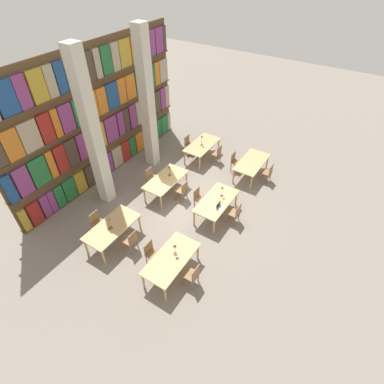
{
  "coord_description": "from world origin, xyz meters",
  "views": [
    {
      "loc": [
        -7.45,
        -4.86,
        8.35
      ],
      "look_at": [
        0.0,
        -0.12,
        0.67
      ],
      "focal_mm": 28.0,
      "sensor_mm": 36.0,
      "label": 1
    }
  ],
  "objects_px": {
    "reading_table_2": "(252,163)",
    "chair_5": "(235,161)",
    "reading_table_0": "(171,260)",
    "laptop": "(220,207)",
    "chair_8": "(182,190)",
    "chair_11": "(189,144)",
    "pillar_left": "(93,134)",
    "reading_table_5": "(202,146)",
    "chair_10": "(217,153)",
    "chair_3": "(199,198)",
    "chair_1": "(152,253)",
    "desk_lamp_0": "(175,248)",
    "desk_lamp_2": "(109,222)",
    "reading_table_4": "(166,180)",
    "pillar_center": "(147,103)",
    "reading_table_1": "(216,202)",
    "chair_9": "(152,177)",
    "desk_lamp_1": "(222,190)",
    "chair_2": "(235,213)",
    "chair_0": "(192,275)",
    "reading_table_3": "(112,228)",
    "chair_6": "(131,240)",
    "chair_4": "(268,172)",
    "desk_lamp_4": "(202,139)",
    "desk_lamp_3": "(169,169)",
    "chair_7": "(98,222)"
  },
  "relations": [
    {
      "from": "reading_table_0",
      "to": "laptop",
      "type": "height_order",
      "value": "laptop"
    },
    {
      "from": "chair_0",
      "to": "desk_lamp_2",
      "type": "distance_m",
      "value": 3.29
    },
    {
      "from": "chair_4",
      "to": "desk_lamp_4",
      "type": "relative_size",
      "value": 1.78
    },
    {
      "from": "reading_table_0",
      "to": "chair_11",
      "type": "distance_m",
      "value": 7.05
    },
    {
      "from": "reading_table_1",
      "to": "chair_9",
      "type": "relative_size",
      "value": 2.21
    },
    {
      "from": "reading_table_1",
      "to": "chair_9",
      "type": "height_order",
      "value": "chair_9"
    },
    {
      "from": "pillar_left",
      "to": "chair_6",
      "type": "xyz_separation_m",
      "value": [
        -1.52,
        -2.64,
        -2.51
      ]
    },
    {
      "from": "pillar_center",
      "to": "chair_5",
      "type": "height_order",
      "value": "pillar_center"
    },
    {
      "from": "desk_lamp_3",
      "to": "chair_10",
      "type": "distance_m",
      "value": 2.97
    },
    {
      "from": "chair_5",
      "to": "chair_11",
      "type": "height_order",
      "value": "same"
    },
    {
      "from": "reading_table_0",
      "to": "chair_8",
      "type": "distance_m",
      "value": 3.56
    },
    {
      "from": "reading_table_3",
      "to": "chair_6",
      "type": "relative_size",
      "value": 2.21
    },
    {
      "from": "reading_table_2",
      "to": "reading_table_5",
      "type": "xyz_separation_m",
      "value": [
        0.04,
        2.58,
        0.0
      ]
    },
    {
      "from": "chair_8",
      "to": "chair_11",
      "type": "xyz_separation_m",
      "value": [
        3.08,
        1.66,
        0.0
      ]
    },
    {
      "from": "pillar_center",
      "to": "reading_table_4",
      "type": "bearing_deg",
      "value": -128.26
    },
    {
      "from": "pillar_left",
      "to": "laptop",
      "type": "bearing_deg",
      "value": -74.54
    },
    {
      "from": "chair_11",
      "to": "chair_6",
      "type": "bearing_deg",
      "value": 14.88
    },
    {
      "from": "chair_2",
      "to": "chair_9",
      "type": "xyz_separation_m",
      "value": [
        0.03,
        3.94,
        0.0
      ]
    },
    {
      "from": "desk_lamp_1",
      "to": "reading_table_3",
      "type": "relative_size",
      "value": 0.23
    },
    {
      "from": "reading_table_4",
      "to": "chair_0",
      "type": "bearing_deg",
      "value": -133.6
    },
    {
      "from": "chair_1",
      "to": "chair_4",
      "type": "height_order",
      "value": "same"
    },
    {
      "from": "chair_1",
      "to": "desk_lamp_0",
      "type": "relative_size",
      "value": 2.02
    },
    {
      "from": "desk_lamp_0",
      "to": "chair_6",
      "type": "relative_size",
      "value": 0.49
    },
    {
      "from": "reading_table_4",
      "to": "reading_table_5",
      "type": "bearing_deg",
      "value": 1.86
    },
    {
      "from": "chair_5",
      "to": "desk_lamp_4",
      "type": "xyz_separation_m",
      "value": [
        -0.01,
        1.79,
        0.6
      ]
    },
    {
      "from": "chair_11",
      "to": "chair_10",
      "type": "bearing_deg",
      "value": 90.0
    },
    {
      "from": "pillar_center",
      "to": "chair_10",
      "type": "bearing_deg",
      "value": -57.3
    },
    {
      "from": "desk_lamp_1",
      "to": "chair_5",
      "type": "xyz_separation_m",
      "value": [
        2.7,
        0.72,
        -0.56
      ]
    },
    {
      "from": "desk_lamp_2",
      "to": "chair_9",
      "type": "xyz_separation_m",
      "value": [
        3.22,
        0.79,
        -0.58
      ]
    },
    {
      "from": "reading_table_5",
      "to": "chair_10",
      "type": "height_order",
      "value": "chair_10"
    },
    {
      "from": "pillar_left",
      "to": "chair_3",
      "type": "xyz_separation_m",
      "value": [
        1.56,
        -3.47,
        -2.51
      ]
    },
    {
      "from": "reading_table_0",
      "to": "chair_9",
      "type": "relative_size",
      "value": 2.21
    },
    {
      "from": "chair_3",
      "to": "chair_11",
      "type": "height_order",
      "value": "same"
    },
    {
      "from": "chair_10",
      "to": "chair_9",
      "type": "bearing_deg",
      "value": 154.62
    },
    {
      "from": "pillar_center",
      "to": "reading_table_3",
      "type": "relative_size",
      "value": 3.04
    },
    {
      "from": "pillar_center",
      "to": "chair_4",
      "type": "distance_m",
      "value": 5.92
    },
    {
      "from": "pillar_left",
      "to": "chair_0",
      "type": "distance_m",
      "value": 5.91
    },
    {
      "from": "reading_table_2",
      "to": "reading_table_4",
      "type": "height_order",
      "value": "same"
    },
    {
      "from": "chair_4",
      "to": "reading_table_5",
      "type": "distance_m",
      "value": 3.36
    },
    {
      "from": "chair_7",
      "to": "reading_table_2",
      "type": "bearing_deg",
      "value": 151.77
    },
    {
      "from": "chair_11",
      "to": "desk_lamp_4",
      "type": "bearing_deg",
      "value": 81.63
    },
    {
      "from": "chair_6",
      "to": "desk_lamp_3",
      "type": "bearing_deg",
      "value": 12.86
    },
    {
      "from": "desk_lamp_0",
      "to": "chair_5",
      "type": "relative_size",
      "value": 0.49
    },
    {
      "from": "desk_lamp_1",
      "to": "reading_table_5",
      "type": "distance_m",
      "value": 3.75
    },
    {
      "from": "reading_table_0",
      "to": "desk_lamp_0",
      "type": "relative_size",
      "value": 4.46
    },
    {
      "from": "reading_table_2",
      "to": "chair_5",
      "type": "xyz_separation_m",
      "value": [
        -0.01,
        0.78,
        -0.18
      ]
    },
    {
      "from": "reading_table_3",
      "to": "desk_lamp_3",
      "type": "distance_m",
      "value": 3.4
    },
    {
      "from": "chair_2",
      "to": "chair_6",
      "type": "relative_size",
      "value": 1.0
    },
    {
      "from": "desk_lamp_2",
      "to": "reading_table_4",
      "type": "height_order",
      "value": "desk_lamp_2"
    },
    {
      "from": "desk_lamp_0",
      "to": "chair_7",
      "type": "height_order",
      "value": "desk_lamp_0"
    }
  ]
}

